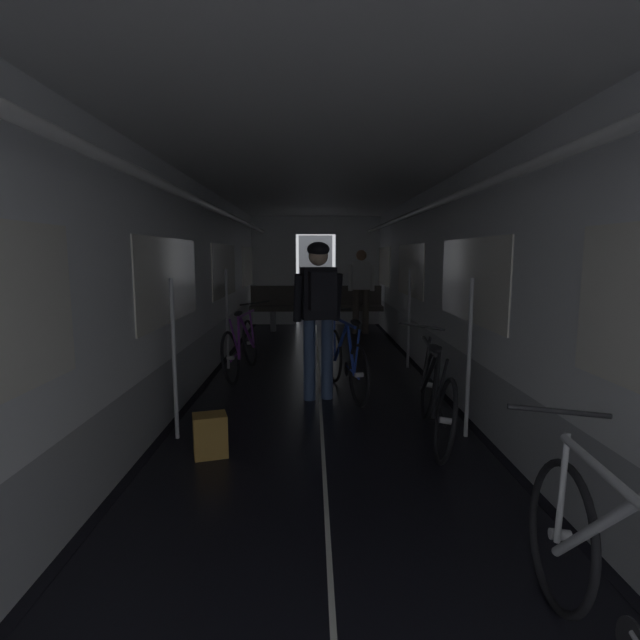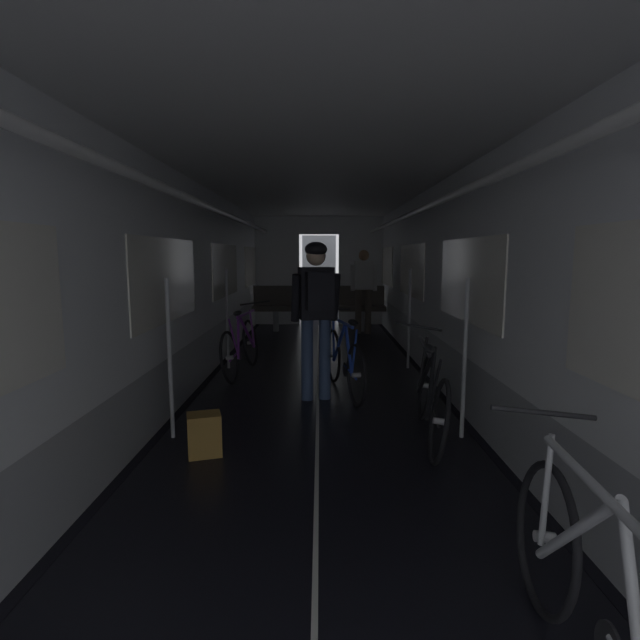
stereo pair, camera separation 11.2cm
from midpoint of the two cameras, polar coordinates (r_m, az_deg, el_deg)
ground_plane at (r=2.52m, az=-0.02°, el=-31.57°), size 60.00×60.00×0.00m
train_car_shell at (r=5.55m, az=-0.64°, el=8.84°), size 3.14×12.34×2.57m
bench_seat_far_left at (r=10.11m, az=-5.90°, el=1.91°), size 0.98×0.51×0.95m
bench_seat_far_right at (r=10.11m, az=4.32°, el=1.93°), size 0.98×0.51×0.95m
bicycle_purple at (r=6.50m, az=-9.81°, el=-3.11°), size 0.51×1.69×0.96m
bicycle_silver at (r=2.17m, az=30.91°, el=-27.31°), size 0.44×1.69×0.95m
bicycle_black at (r=4.33m, az=12.84°, el=-8.73°), size 0.44×1.69×0.96m
person_cyclist_aisle at (r=5.18m, az=-0.76°, el=1.98°), size 0.56×0.45×1.73m
bicycle_blue_in_aisle at (r=5.56m, az=2.48°, el=-4.80°), size 0.53×1.66×0.93m
person_standing_near_bench at (r=9.71m, az=4.56°, el=4.10°), size 0.53×0.23×1.69m
backpack_on_floor at (r=4.03m, az=-13.70°, el=-13.15°), size 0.31×0.27×0.34m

